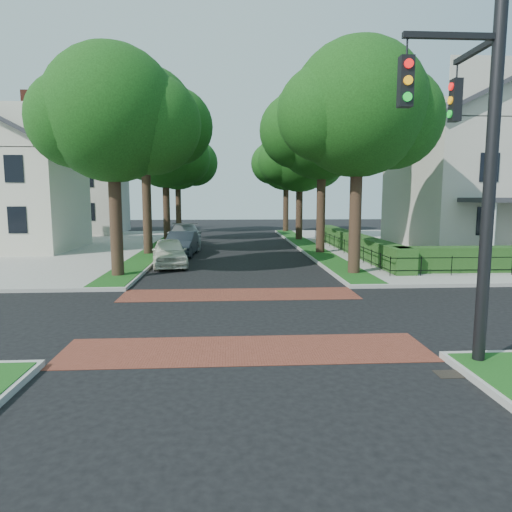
# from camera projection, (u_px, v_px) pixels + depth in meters

# --- Properties ---
(ground) EXTENTS (120.00, 120.00, 0.00)m
(ground) POSITION_uv_depth(u_px,v_px,m) (242.00, 316.00, 14.37)
(ground) COLOR black
(ground) RESTS_ON ground
(sidewalk_ne) EXTENTS (30.00, 30.00, 0.15)m
(sidewalk_ne) POSITION_uv_depth(u_px,v_px,m) (493.00, 245.00, 34.32)
(sidewalk_ne) COLOR gray
(sidewalk_ne) RESTS_ON ground
(crosswalk_far) EXTENTS (9.00, 2.20, 0.01)m
(crosswalk_far) POSITION_uv_depth(u_px,v_px,m) (240.00, 294.00, 17.53)
(crosswalk_far) COLOR brown
(crosswalk_far) RESTS_ON ground
(crosswalk_near) EXTENTS (9.00, 2.20, 0.01)m
(crosswalk_near) POSITION_uv_depth(u_px,v_px,m) (246.00, 350.00, 11.20)
(crosswalk_near) COLOR brown
(crosswalk_near) RESTS_ON ground
(storm_drain) EXTENTS (0.65, 0.45, 0.01)m
(storm_drain) POSITION_uv_depth(u_px,v_px,m) (451.00, 374.00, 9.67)
(storm_drain) COLOR black
(storm_drain) RESTS_ON ground
(grass_strip_ne) EXTENTS (1.60, 29.80, 0.02)m
(grass_strip_ne) POSITION_uv_depth(u_px,v_px,m) (308.00, 245.00, 33.57)
(grass_strip_ne) COLOR #144112
(grass_strip_ne) RESTS_ON sidewalk_ne
(grass_strip_nw) EXTENTS (1.60, 29.80, 0.02)m
(grass_strip_nw) POSITION_uv_depth(u_px,v_px,m) (160.00, 246.00, 32.93)
(grass_strip_nw) COLOR #144112
(grass_strip_nw) RESTS_ON sidewalk_nw
(tree_right_near) EXTENTS (7.75, 6.67, 10.66)m
(tree_right_near) POSITION_uv_depth(u_px,v_px,m) (359.00, 111.00, 20.87)
(tree_right_near) COLOR black
(tree_right_near) RESTS_ON sidewalk_ne
(tree_right_mid) EXTENTS (8.25, 7.09, 11.22)m
(tree_right_mid) POSITION_uv_depth(u_px,v_px,m) (323.00, 129.00, 28.75)
(tree_right_mid) COLOR black
(tree_right_mid) RESTS_ON sidewalk_ne
(tree_right_far) EXTENTS (7.25, 6.23, 9.74)m
(tree_right_far) POSITION_uv_depth(u_px,v_px,m) (301.00, 158.00, 37.77)
(tree_right_far) COLOR black
(tree_right_far) RESTS_ON sidewalk_ne
(tree_right_back) EXTENTS (7.50, 6.45, 10.20)m
(tree_right_back) POSITION_uv_depth(u_px,v_px,m) (287.00, 162.00, 46.64)
(tree_right_back) COLOR black
(tree_right_back) RESTS_ON sidewalk_ne
(tree_left_near) EXTENTS (7.50, 6.45, 10.20)m
(tree_left_near) POSITION_uv_depth(u_px,v_px,m) (115.00, 117.00, 20.26)
(tree_left_near) COLOR black
(tree_left_near) RESTS_ON sidewalk_nw
(tree_left_mid) EXTENTS (8.00, 6.88, 11.48)m
(tree_left_mid) POSITION_uv_depth(u_px,v_px,m) (147.00, 121.00, 28.05)
(tree_left_mid) COLOR black
(tree_left_mid) RESTS_ON sidewalk_nw
(tree_left_far) EXTENTS (7.00, 6.02, 9.86)m
(tree_left_far) POSITION_uv_depth(u_px,v_px,m) (167.00, 155.00, 37.09)
(tree_left_far) COLOR black
(tree_left_far) RESTS_ON sidewalk_nw
(tree_left_back) EXTENTS (7.75, 6.66, 10.44)m
(tree_left_back) POSITION_uv_depth(u_px,v_px,m) (179.00, 160.00, 45.98)
(tree_left_back) COLOR black
(tree_left_back) RESTS_ON sidewalk_nw
(hedge_main_road) EXTENTS (1.00, 18.00, 1.20)m
(hedge_main_road) POSITION_uv_depth(u_px,v_px,m) (354.00, 243.00, 29.57)
(hedge_main_road) COLOR #1D3E15
(hedge_main_road) RESTS_ON sidewalk_ne
(fence_main_road) EXTENTS (0.06, 18.00, 0.90)m
(fence_main_road) POSITION_uv_depth(u_px,v_px,m) (342.00, 245.00, 29.54)
(fence_main_road) COLOR black
(fence_main_road) RESTS_ON sidewalk_ne
(house_victorian) EXTENTS (13.00, 13.05, 12.48)m
(house_victorian) POSITION_uv_depth(u_px,v_px,m) (497.00, 162.00, 30.37)
(house_victorian) COLOR #BAB5A7
(house_victorian) RESTS_ON sidewalk_ne
(house_left_near) EXTENTS (10.00, 9.00, 10.14)m
(house_left_near) POSITION_uv_depth(u_px,v_px,m) (4.00, 177.00, 30.60)
(house_left_near) COLOR beige
(house_left_near) RESTS_ON sidewalk_nw
(house_left_far) EXTENTS (10.00, 9.00, 10.14)m
(house_left_far) POSITION_uv_depth(u_px,v_px,m) (74.00, 183.00, 44.46)
(house_left_far) COLOR #BAB5A7
(house_left_far) RESTS_ON sidewalk_nw
(traffic_signal) EXTENTS (2.17, 2.00, 8.00)m
(traffic_signal) POSITION_uv_depth(u_px,v_px,m) (477.00, 151.00, 9.68)
(traffic_signal) COLOR black
(traffic_signal) RESTS_ON sidewalk_se
(parked_car_front) EXTENTS (2.49, 4.67, 1.51)m
(parked_car_front) POSITION_uv_depth(u_px,v_px,m) (169.00, 252.00, 24.49)
(parked_car_front) COLOR silver
(parked_car_front) RESTS_ON ground
(parked_car_middle) EXTENTS (1.87, 4.74, 1.53)m
(parked_car_middle) POSITION_uv_depth(u_px,v_px,m) (182.00, 244.00, 28.78)
(parked_car_middle) COLOR #1C232A
(parked_car_middle) RESTS_ON ground
(parked_car_rear) EXTENTS (2.75, 6.05, 1.72)m
(parked_car_rear) POSITION_uv_depth(u_px,v_px,m) (185.00, 236.00, 32.97)
(parked_car_rear) COLOR gray
(parked_car_rear) RESTS_ON ground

